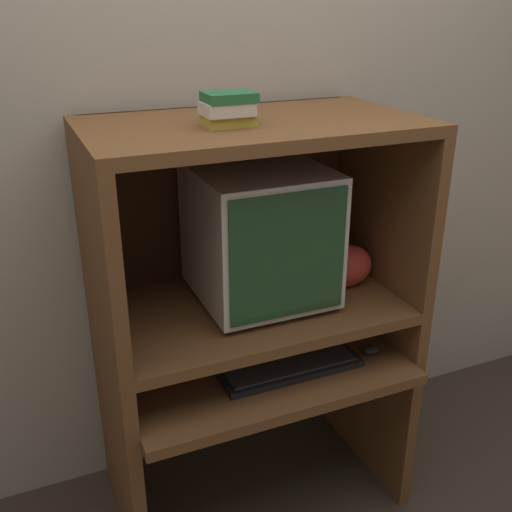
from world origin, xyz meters
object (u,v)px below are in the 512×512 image
at_px(keyboard, 290,367).
at_px(mouse, 371,350).
at_px(snack_bag, 347,266).
at_px(book_stack, 228,109).
at_px(crt_monitor, 260,234).

xyz_separation_m(keyboard, mouse, (0.29, -0.02, 0.00)).
bearing_deg(keyboard, mouse, -3.41).
distance_m(keyboard, snack_bag, 0.40).
distance_m(mouse, book_stack, 0.93).
bearing_deg(book_stack, snack_bag, 6.55).
bearing_deg(book_stack, mouse, -13.31).
distance_m(crt_monitor, book_stack, 0.44).
bearing_deg(crt_monitor, mouse, -30.07).
height_order(keyboard, mouse, mouse).
height_order(keyboard, book_stack, book_stack).
xyz_separation_m(mouse, snack_bag, (-0.02, 0.16, 0.24)).
distance_m(keyboard, book_stack, 0.83).
bearing_deg(snack_bag, book_stack, -173.45).
relative_size(crt_monitor, mouse, 7.01).
xyz_separation_m(keyboard, book_stack, (-0.16, 0.09, 0.81)).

